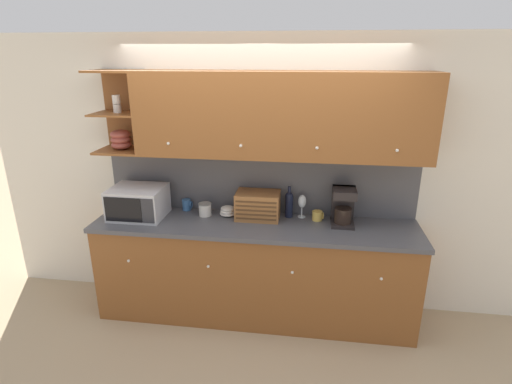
% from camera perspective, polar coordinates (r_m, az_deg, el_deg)
% --- Properties ---
extents(ground_plane, '(24.00, 24.00, 0.00)m').
position_cam_1_polar(ground_plane, '(4.35, 0.39, -14.57)').
color(ground_plane, tan).
extents(wall_back, '(5.33, 0.06, 2.60)m').
position_cam_1_polar(wall_back, '(3.82, 0.50, 2.14)').
color(wall_back, silver).
rests_on(wall_back, ground_plane).
extents(counter_unit, '(2.95, 0.63, 0.96)m').
position_cam_1_polar(counter_unit, '(3.85, -0.19, -11.08)').
color(counter_unit, brown).
rests_on(counter_unit, ground_plane).
extents(backsplash_panel, '(2.93, 0.01, 0.60)m').
position_cam_1_polar(backsplash_panel, '(3.80, 0.42, 1.43)').
color(backsplash_panel, '#4C4C51').
rests_on(backsplash_panel, counter_unit).
extents(upper_cabinets, '(2.93, 0.40, 0.72)m').
position_cam_1_polar(upper_cabinets, '(3.45, 2.79, 10.89)').
color(upper_cabinets, brown).
rests_on(upper_cabinets, backsplash_panel).
extents(microwave, '(0.49, 0.41, 0.29)m').
position_cam_1_polar(microwave, '(3.89, -16.49, -1.40)').
color(microwave, silver).
rests_on(microwave, counter_unit).
extents(mug_blue_second, '(0.09, 0.08, 0.11)m').
position_cam_1_polar(mug_blue_second, '(3.98, -9.85, -1.80)').
color(mug_blue_second, '#38669E').
rests_on(mug_blue_second, counter_unit).
extents(storage_canister, '(0.12, 0.12, 0.12)m').
position_cam_1_polar(storage_canister, '(3.81, -7.29, -2.48)').
color(storage_canister, silver).
rests_on(storage_canister, counter_unit).
extents(bowl_stack_on_counter, '(0.15, 0.15, 0.09)m').
position_cam_1_polar(bowl_stack_on_counter, '(3.80, -4.07, -2.73)').
color(bowl_stack_on_counter, silver).
rests_on(bowl_stack_on_counter, counter_unit).
extents(bread_box, '(0.40, 0.28, 0.25)m').
position_cam_1_polar(bread_box, '(3.71, 0.27, -1.91)').
color(bread_box, '#996033').
rests_on(bread_box, counter_unit).
extents(wine_bottle, '(0.07, 0.07, 0.30)m').
position_cam_1_polar(wine_bottle, '(3.74, 4.74, -1.61)').
color(wine_bottle, black).
rests_on(wine_bottle, counter_unit).
extents(wine_glass, '(0.08, 0.08, 0.22)m').
position_cam_1_polar(wine_glass, '(3.74, 6.60, -1.45)').
color(wine_glass, silver).
rests_on(wine_glass, counter_unit).
extents(mug, '(0.11, 0.09, 0.09)m').
position_cam_1_polar(mug, '(3.73, 8.79, -3.35)').
color(mug, gold).
rests_on(mug, counter_unit).
extents(coffee_maker, '(0.20, 0.23, 0.34)m').
position_cam_1_polar(coffee_maker, '(3.64, 12.36, -1.96)').
color(coffee_maker, black).
rests_on(coffee_maker, counter_unit).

